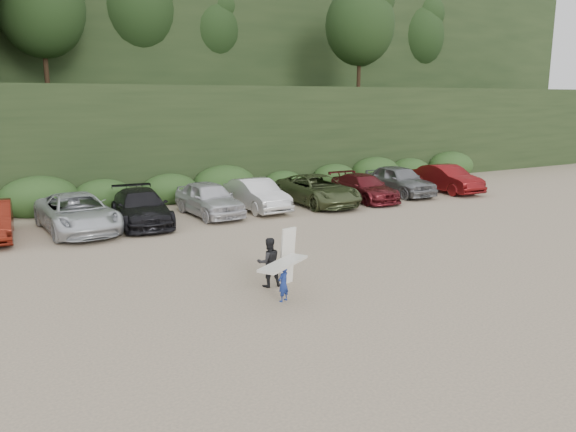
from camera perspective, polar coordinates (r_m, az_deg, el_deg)
ground at (r=16.64m, az=0.65°, el=-6.77°), size 120.00×120.00×0.00m
hillside_backdrop at (r=50.49m, az=-21.64°, el=17.80°), size 90.00×41.50×28.00m
parked_cars at (r=24.54m, az=-18.36°, el=0.58°), size 39.94×6.41×1.65m
child_surfer at (r=14.93m, az=-0.48°, el=-5.99°), size 1.81×1.36×1.08m
adult_surfer at (r=16.13m, az=-1.78°, el=-4.65°), size 1.20×0.66×1.70m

